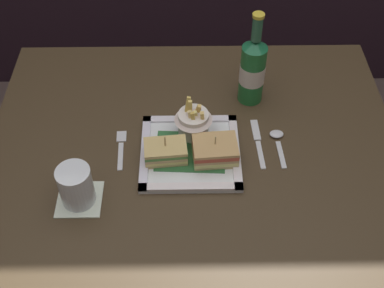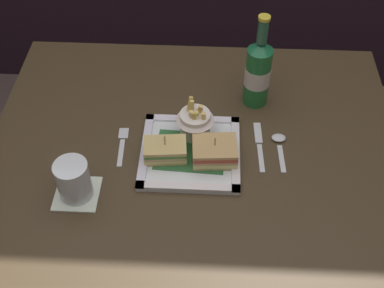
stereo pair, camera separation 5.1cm
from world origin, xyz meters
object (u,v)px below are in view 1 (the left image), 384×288
Objects in this scene: dining_table at (194,195)px; sandwich_half_left at (166,152)px; water_glass at (76,188)px; square_plate at (190,153)px; spoon at (278,138)px; fries_cup at (194,120)px; fork at (121,147)px; sandwich_half_right at (215,151)px; beer_bottle at (253,69)px; knife at (258,140)px.

sandwich_half_left is at bearing -169.22° from dining_table.
water_glass reaches higher than dining_table.
square_plate is 0.22m from spoon.
dining_table is 9.82× the size of fries_cup.
square_plate is at bearing 28.03° from water_glass.
dining_table is at bearing -10.14° from fork.
sandwich_half_left is (-0.06, -0.02, 0.02)m from square_plate.
sandwich_half_right is at bearing -158.34° from spoon.
fork is 1.05× the size of spoon.
dining_table is at bearing -126.67° from beer_bottle.
sandwich_half_left is 0.22m from water_glass.
sandwich_half_left is at bearing -135.18° from beer_bottle.
fork is at bearing 171.13° from square_plate.
sandwich_half_left reaches higher than spoon.
sandwich_half_left reaches higher than sandwich_half_right.
square_plate is (-0.01, 0.01, 0.16)m from dining_table.
spoon is at bearing 21.66° from sandwich_half_right.
beer_bottle is 2.12× the size of fork.
sandwich_half_left is at bearing -165.08° from knife.
fork is (-0.11, 0.04, -0.03)m from sandwich_half_left.
beer_bottle is at bearing 53.33° from dining_table.
fork is at bearing 168.93° from sandwich_half_right.
knife is (0.23, 0.06, -0.03)m from sandwich_half_left.
beer_bottle is at bearing 92.33° from knife.
water_glass is (-0.26, -0.13, 0.20)m from dining_table.
knife is (0.17, 0.04, -0.01)m from square_plate.
water_glass is (-0.41, -0.33, -0.05)m from beer_bottle.
beer_bottle is 1.64× the size of knife.
dining_table is 3.89× the size of beer_bottle.
dining_table is at bearing -32.23° from square_plate.
sandwich_half_left is at bearing -180.00° from sandwich_half_right.
square_plate is 0.17m from knife.
spoon is (0.21, 0.05, 0.16)m from dining_table.
dining_table is 0.35m from water_glass.
knife is (0.01, -0.16, -0.10)m from beer_bottle.
water_glass reaches higher than knife.
fries_cup is 0.40× the size of beer_bottle.
dining_table is at bearing 26.28° from water_glass.
dining_table is 4.28× the size of square_plate.
dining_table is 0.36m from beer_bottle.
fries_cup is 0.19m from fork.
dining_table is 9.33× the size of sandwich_half_right.
beer_bottle is 2.74× the size of water_glass.
square_plate is 2.49× the size of water_glass.
sandwich_half_left is at bearing 30.94° from water_glass.
spoon is at bearing 11.75° from square_plate.
fork is (0.08, 0.16, -0.04)m from water_glass.
beer_bottle reaches higher than fries_cup.
knife is (0.42, 0.18, -0.04)m from water_glass.
fork is (-0.18, 0.03, 0.16)m from dining_table.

